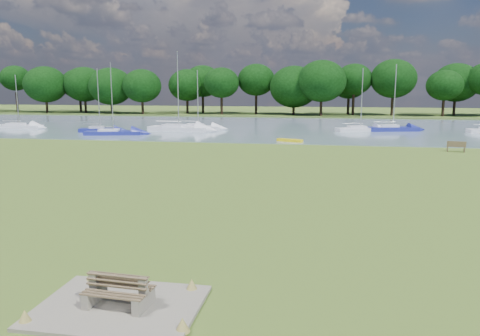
% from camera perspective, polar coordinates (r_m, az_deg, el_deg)
% --- Properties ---
extents(ground, '(220.00, 220.00, 0.00)m').
position_cam_1_polar(ground, '(25.88, -1.60, -2.92)').
color(ground, olive).
extents(river, '(220.00, 40.00, 0.10)m').
position_cam_1_polar(river, '(67.15, 5.67, 4.97)').
color(river, slate).
rests_on(river, ground).
extents(far_bank, '(220.00, 20.00, 0.40)m').
position_cam_1_polar(far_bank, '(97.02, 7.06, 6.46)').
color(far_bank, '#4C6626').
rests_on(far_bank, ground).
extents(concrete_pad, '(4.20, 3.20, 0.10)m').
position_cam_1_polar(concrete_pad, '(13.17, -14.50, -16.07)').
color(concrete_pad, gray).
rests_on(concrete_pad, ground).
extents(bench_pair, '(1.76, 1.11, 0.92)m').
position_cam_1_polar(bench_pair, '(12.99, -14.58, -14.39)').
color(bench_pair, gray).
rests_on(bench_pair, concrete_pad).
extents(riverbank_bench, '(1.63, 0.73, 0.97)m').
position_cam_1_polar(riverbank_bench, '(45.69, 24.85, 2.39)').
color(riverbank_bench, brown).
rests_on(riverbank_bench, ground).
extents(kayak, '(2.83, 1.69, 0.28)m').
position_cam_1_polar(kayak, '(49.14, 6.09, 3.37)').
color(kayak, yellow).
rests_on(kayak, river).
extents(tree_line, '(116.99, 8.99, 10.88)m').
position_cam_1_polar(tree_line, '(94.45, -0.96, 10.39)').
color(tree_line, black).
rests_on(tree_line, far_bank).
extents(sailboat_1, '(6.25, 2.10, 7.81)m').
position_cam_1_polar(sailboat_1, '(63.01, -5.18, 5.12)').
color(sailboat_1, silver).
rests_on(sailboat_1, river).
extents(sailboat_2, '(6.62, 3.30, 8.45)m').
position_cam_1_polar(sailboat_2, '(63.59, 18.09, 4.75)').
color(sailboat_2, navy).
rests_on(sailboat_2, river).
extents(sailboat_3, '(5.31, 2.81, 7.91)m').
position_cam_1_polar(sailboat_3, '(62.01, -16.75, 4.65)').
color(sailboat_3, navy).
rests_on(sailboat_3, river).
extents(sailboat_4, '(6.45, 4.00, 7.95)m').
position_cam_1_polar(sailboat_4, '(61.99, 14.42, 4.74)').
color(sailboat_4, silver).
rests_on(sailboat_4, river).
extents(sailboat_5, '(6.62, 2.22, 7.23)m').
position_cam_1_polar(sailboat_5, '(71.46, -25.37, 4.74)').
color(sailboat_5, silver).
rests_on(sailboat_5, river).
extents(sailboat_6, '(6.91, 3.39, 8.44)m').
position_cam_1_polar(sailboat_6, '(57.90, -15.25, 4.33)').
color(sailboat_6, navy).
rests_on(sailboat_6, river).
extents(sailboat_7, '(8.29, 3.39, 10.05)m').
position_cam_1_polar(sailboat_7, '(61.42, -7.55, 4.99)').
color(sailboat_7, silver).
rests_on(sailboat_7, river).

